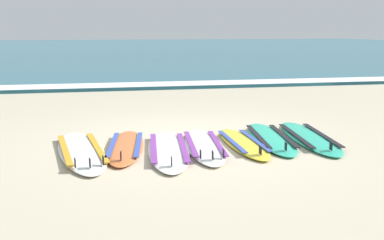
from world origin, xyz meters
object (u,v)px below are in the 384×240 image
(surfboard_2, at_px, (168,149))
(surfboard_6, at_px, (309,137))
(surfboard_1, at_px, (125,147))
(surfboard_5, at_px, (270,138))
(surfboard_0, at_px, (81,151))
(surfboard_3, at_px, (204,145))
(surfboard_4, at_px, (243,143))

(surfboard_2, xyz_separation_m, surfboard_6, (2.30, 0.31, -0.00))
(surfboard_1, height_order, surfboard_5, same)
(surfboard_0, bearing_deg, surfboard_3, -1.82)
(surfboard_2, relative_size, surfboard_6, 0.99)
(surfboard_0, height_order, surfboard_2, same)
(surfboard_3, distance_m, surfboard_4, 0.61)
(surfboard_3, bearing_deg, surfboard_1, 171.93)
(surfboard_0, xyz_separation_m, surfboard_1, (0.63, 0.11, -0.00))
(surfboard_1, bearing_deg, surfboard_6, 0.66)
(surfboard_4, xyz_separation_m, surfboard_5, (0.52, 0.23, -0.00))
(surfboard_1, xyz_separation_m, surfboard_3, (1.14, -0.16, 0.00))
(surfboard_1, relative_size, surfboard_3, 0.96)
(surfboard_5, distance_m, surfboard_6, 0.62)
(surfboard_4, bearing_deg, surfboard_6, 8.03)
(surfboard_4, relative_size, surfboard_6, 0.82)
(surfboard_2, bearing_deg, surfboard_4, 7.57)
(surfboard_2, height_order, surfboard_4, same)
(surfboard_1, relative_size, surfboard_2, 0.89)
(surfboard_6, bearing_deg, surfboard_0, -177.73)
(surfboard_3, distance_m, surfboard_6, 1.76)
(surfboard_1, xyz_separation_m, surfboard_5, (2.27, 0.10, -0.00))
(surfboard_0, bearing_deg, surfboard_5, 4.07)
(surfboard_4, relative_size, surfboard_5, 0.87)
(surfboard_1, relative_size, surfboard_4, 1.07)
(surfboard_0, height_order, surfboard_5, same)
(surfboard_0, bearing_deg, surfboard_6, 2.27)
(surfboard_0, relative_size, surfboard_6, 1.05)
(surfboard_4, distance_m, surfboard_6, 1.15)
(surfboard_0, xyz_separation_m, surfboard_3, (1.77, -0.06, 0.00))
(surfboard_2, relative_size, surfboard_4, 1.20)
(surfboard_1, bearing_deg, surfboard_0, -170.40)
(surfboard_2, relative_size, surfboard_3, 1.07)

